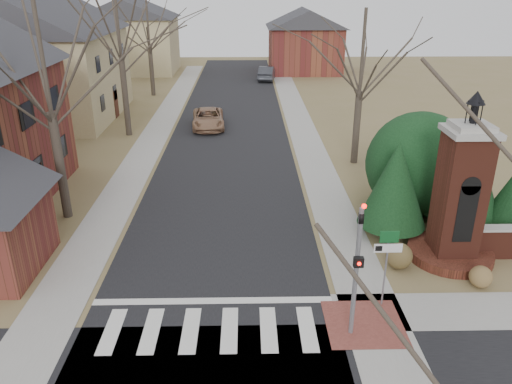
{
  "coord_description": "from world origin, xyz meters",
  "views": [
    {
      "loc": [
        1.17,
        -11.66,
        9.91
      ],
      "look_at": [
        1.52,
        6.0,
        2.4
      ],
      "focal_mm": 35.0,
      "sensor_mm": 36.0,
      "label": 1
    }
  ],
  "objects_px": {
    "sign_post": "(387,254)",
    "pickup_truck": "(208,118)",
    "brick_gate_monument": "(458,207)",
    "distant_car": "(267,73)",
    "traffic_signal_pole": "(357,260)"
  },
  "relations": [
    {
      "from": "sign_post",
      "to": "pickup_truck",
      "type": "xyz_separation_m",
      "value": [
        -7.19,
        21.78,
        -1.28
      ]
    },
    {
      "from": "brick_gate_monument",
      "to": "distant_car",
      "type": "bearing_deg",
      "value": 98.49
    },
    {
      "from": "sign_post",
      "to": "brick_gate_monument",
      "type": "xyz_separation_m",
      "value": [
        3.41,
        3.01,
        0.22
      ]
    },
    {
      "from": "traffic_signal_pole",
      "to": "distant_car",
      "type": "distance_m",
      "value": 42.0
    },
    {
      "from": "traffic_signal_pole",
      "to": "pickup_truck",
      "type": "height_order",
      "value": "traffic_signal_pole"
    },
    {
      "from": "brick_gate_monument",
      "to": "distant_car",
      "type": "xyz_separation_m",
      "value": [
        -5.6,
        37.53,
        -1.43
      ]
    },
    {
      "from": "brick_gate_monument",
      "to": "pickup_truck",
      "type": "relative_size",
      "value": 1.35
    },
    {
      "from": "brick_gate_monument",
      "to": "pickup_truck",
      "type": "distance_m",
      "value": 21.61
    },
    {
      "from": "pickup_truck",
      "to": "distant_car",
      "type": "relative_size",
      "value": 1.08
    },
    {
      "from": "distant_car",
      "to": "sign_post",
      "type": "bearing_deg",
      "value": 100.43
    },
    {
      "from": "sign_post",
      "to": "brick_gate_monument",
      "type": "relative_size",
      "value": 0.42
    },
    {
      "from": "traffic_signal_pole",
      "to": "sign_post",
      "type": "relative_size",
      "value": 1.64
    },
    {
      "from": "brick_gate_monument",
      "to": "pickup_truck",
      "type": "height_order",
      "value": "brick_gate_monument"
    },
    {
      "from": "traffic_signal_pole",
      "to": "pickup_truck",
      "type": "xyz_separation_m",
      "value": [
        -5.9,
        23.19,
        -1.92
      ]
    },
    {
      "from": "brick_gate_monument",
      "to": "traffic_signal_pole",
      "type": "bearing_deg",
      "value": -136.76
    }
  ]
}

